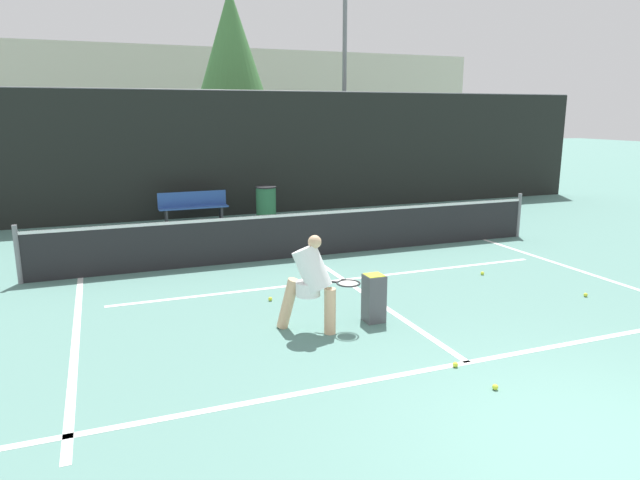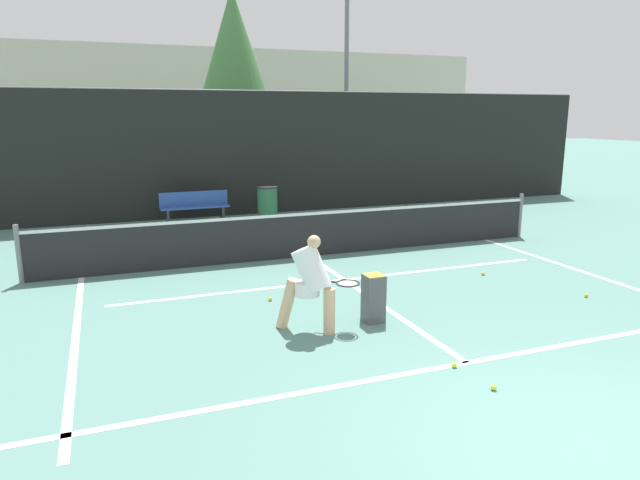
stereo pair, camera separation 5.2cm
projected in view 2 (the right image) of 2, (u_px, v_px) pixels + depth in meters
name	position (u px, v px, depth m)	size (l,w,h in m)	color
ground_plane	(596.00, 451.00, 5.16)	(100.00, 100.00, 0.00)	slate
court_baseline_near	(467.00, 363.00, 6.98)	(11.00, 0.10, 0.01)	white
court_service_line	(344.00, 280.00, 10.44)	(8.25, 0.10, 0.01)	white
court_center_mark	(367.00, 295.00, 9.57)	(0.10, 5.69, 0.01)	white
court_sideline_left	(76.00, 331.00, 8.00)	(0.10, 6.69, 0.01)	white
court_sideline_right	(575.00, 269.00, 11.14)	(0.10, 6.69, 0.01)	white
net	(309.00, 233.00, 12.05)	(11.09, 0.09, 1.07)	slate
fence_back	(246.00, 154.00, 16.80)	(24.00, 0.06, 3.64)	black
player_practicing	(310.00, 281.00, 7.85)	(1.22, 0.72, 1.39)	#DBAD84
tennis_ball_scattered_0	(483.00, 273.00, 10.74)	(0.07, 0.07, 0.07)	#D1E033
tennis_ball_scattered_1	(311.00, 263.00, 11.47)	(0.07, 0.07, 0.07)	#D1E033
tennis_ball_scattered_2	(494.00, 387.00, 6.29)	(0.07, 0.07, 0.07)	#D1E033
tennis_ball_scattered_3	(454.00, 365.00, 6.85)	(0.07, 0.07, 0.07)	#D1E033
tennis_ball_scattered_4	(586.00, 295.00, 9.45)	(0.07, 0.07, 0.07)	#D1E033
tennis_ball_scattered_5	(270.00, 299.00, 9.27)	(0.07, 0.07, 0.07)	#D1E033
ball_hopper	(373.00, 297.00, 8.30)	(0.28, 0.28, 0.71)	#4C4C51
courtside_bench	(195.00, 206.00, 15.79)	(1.88, 0.40, 0.86)	#2D519E
trash_bin	(267.00, 203.00, 16.16)	(0.59, 0.59, 0.96)	#28603D
parked_car	(165.00, 187.00, 18.89)	(1.73, 3.92, 1.36)	black
floodlight_mast	(347.00, 53.00, 20.89)	(1.10, 0.24, 8.02)	slate
tree_west	(233.00, 50.00, 21.26)	(2.82, 2.82, 7.51)	brown
building_far	(175.00, 109.00, 31.34)	(36.00, 2.40, 6.42)	beige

